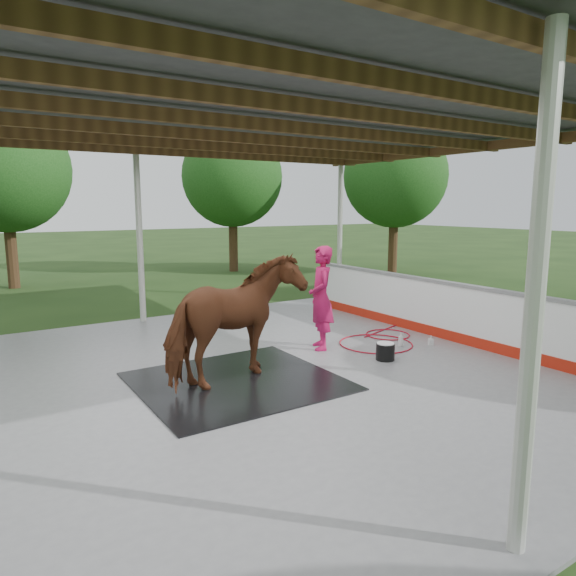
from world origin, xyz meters
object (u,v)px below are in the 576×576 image
dasher_board (442,311)px  handler (321,298)px  wash_bucket (385,351)px  horse (236,320)px

dasher_board → handler: bearing=165.2°
handler → wash_bucket: 1.52m
dasher_board → wash_bucket: size_ratio=24.85×
dasher_board → handler: 2.64m
handler → dasher_board: bearing=99.7°
horse → wash_bucket: (2.66, -0.38, -0.80)m
horse → handler: 2.30m
handler → wash_bucket: bearing=47.6°
horse → handler: bearing=-85.4°
horse → handler: (2.15, 0.80, -0.00)m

